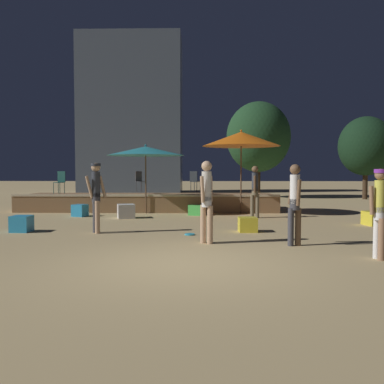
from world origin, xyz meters
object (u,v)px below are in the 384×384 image
at_px(person_2, 207,197).
at_px(cube_seat_0, 80,210).
at_px(cube_seat_3, 248,225).
at_px(background_tree_1, 258,137).
at_px(cube_seat_2, 197,210).
at_px(bistro_chair_0, 140,179).
at_px(background_tree_0, 366,146).
at_px(cube_seat_5, 126,211).
at_px(person_3, 96,193).
at_px(frisbee_disc, 190,234).
at_px(cube_seat_4, 22,224).
at_px(person_1, 295,201).
at_px(cube_seat_1, 376,218).
at_px(patio_umbrella_0, 146,151).
at_px(bistro_chair_2, 60,180).
at_px(person_0, 380,209).
at_px(bistro_chair_1, 194,179).
at_px(patio_umbrella_1, 241,139).
at_px(person_4, 255,189).

bearing_deg(person_2, cube_seat_0, -19.61).
relative_size(cube_seat_3, background_tree_1, 0.09).
distance_m(cube_seat_2, bistro_chair_0, 3.85).
xyz_separation_m(cube_seat_2, person_2, (0.28, -6.16, 0.85)).
bearing_deg(background_tree_0, cube_seat_5, -140.03).
distance_m(person_3, frisbee_disc, 2.70).
bearing_deg(background_tree_0, cube_seat_4, -136.68).
bearing_deg(frisbee_disc, person_1, -32.91).
bearing_deg(cube_seat_2, cube_seat_1, -27.53).
bearing_deg(cube_seat_1, patio_umbrella_0, 154.99).
height_order(cube_seat_2, bistro_chair_2, bistro_chair_2).
relative_size(cube_seat_0, person_0, 0.34).
height_order(cube_seat_0, cube_seat_2, cube_seat_0).
relative_size(cube_seat_3, bistro_chair_1, 0.55).
relative_size(cube_seat_3, cube_seat_4, 0.98).
distance_m(patio_umbrella_1, cube_seat_5, 5.13).
height_order(cube_seat_4, background_tree_1, background_tree_1).
height_order(cube_seat_1, person_4, person_4).
height_order(cube_seat_2, cube_seat_3, cube_seat_3).
xyz_separation_m(cube_seat_3, bistro_chair_2, (-6.96, 5.72, 1.07)).
bearing_deg(person_0, cube_seat_0, -142.06).
distance_m(person_0, background_tree_1, 18.47).
relative_size(cube_seat_1, bistro_chair_1, 0.81).
relative_size(patio_umbrella_0, person_4, 1.65).
distance_m(cube_seat_3, background_tree_0, 15.94).
distance_m(person_2, background_tree_1, 17.13).
bearing_deg(patio_umbrella_0, person_2, -71.66).
height_order(cube_seat_1, bistro_chair_2, bistro_chair_2).
distance_m(cube_seat_4, background_tree_0, 19.86).
distance_m(patio_umbrella_0, person_1, 8.31).
distance_m(cube_seat_0, person_0, 10.61).
relative_size(person_0, bistro_chair_1, 1.87).
bearing_deg(cube_seat_1, person_0, -111.58).
bearing_deg(person_1, person_3, 144.02).
bearing_deg(person_3, patio_umbrella_1, 107.23).
xyz_separation_m(frisbee_disc, background_tree_0, (9.76, 13.97, 3.03)).
bearing_deg(person_2, bistro_chair_1, -55.53).
bearing_deg(person_1, bistro_chair_0, 101.87).
xyz_separation_m(cube_seat_1, cube_seat_5, (-7.88, 1.77, 0.03)).
relative_size(cube_seat_1, background_tree_1, 0.12).
distance_m(person_1, bistro_chair_0, 10.28).
relative_size(patio_umbrella_1, person_0, 1.90).
distance_m(frisbee_disc, background_tree_0, 17.31).
bearing_deg(background_tree_0, bistro_chair_0, -152.40).
bearing_deg(cube_seat_3, background_tree_1, 81.35).
height_order(person_3, bistro_chair_1, person_3).
bearing_deg(bistro_chair_0, frisbee_disc, -121.91).
height_order(patio_umbrella_1, cube_seat_0, patio_umbrella_1).
bearing_deg(person_4, background_tree_1, 90.79).
bearing_deg(frisbee_disc, background_tree_1, 76.13).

